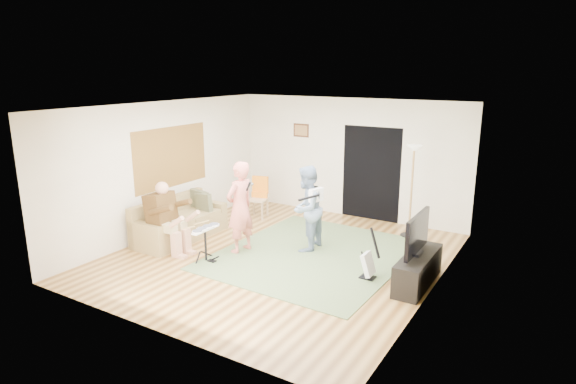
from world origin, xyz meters
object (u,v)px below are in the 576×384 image
(torchiere_lamp, at_px, (412,175))
(dining_chair, at_px, (259,203))
(guitarist, at_px, (306,209))
(television, at_px, (417,233))
(singer, at_px, (240,207))
(guitar_spare, at_px, (369,264))
(tv_cabinet, at_px, (418,270))
(drum_kit, at_px, (206,246))
(sofa, at_px, (178,225))

(torchiere_lamp, height_order, dining_chair, torchiere_lamp)
(torchiere_lamp, bearing_deg, guitarist, -129.58)
(torchiere_lamp, distance_m, television, 2.33)
(guitarist, bearing_deg, singer, -56.54)
(guitarist, relative_size, dining_chair, 1.73)
(guitar_spare, xyz_separation_m, television, (0.69, 0.21, 0.60))
(guitar_spare, relative_size, torchiere_lamp, 0.47)
(singer, relative_size, guitar_spare, 1.93)
(guitar_spare, xyz_separation_m, torchiere_lamp, (-0.07, 2.36, 1.03))
(torchiere_lamp, distance_m, tv_cabinet, 2.53)
(tv_cabinet, bearing_deg, drum_kit, -164.25)
(guitarist, xyz_separation_m, tv_cabinet, (2.25, -0.42, -0.55))
(dining_chair, relative_size, tv_cabinet, 0.67)
(torchiere_lamp, bearing_deg, singer, -134.77)
(singer, height_order, guitar_spare, singer)
(guitarist, height_order, torchiere_lamp, torchiere_lamp)
(sofa, relative_size, singer, 1.16)
(drum_kit, xyz_separation_m, dining_chair, (-0.68, 2.64, 0.05))
(drum_kit, bearing_deg, television, 15.96)
(dining_chair, bearing_deg, drum_kit, -89.13)
(guitarist, relative_size, torchiere_lamp, 0.86)
(dining_chair, distance_m, tv_cabinet, 4.49)
(tv_cabinet, bearing_deg, sofa, -175.98)
(guitarist, distance_m, torchiere_lamp, 2.30)
(guitarist, relative_size, tv_cabinet, 1.15)
(sofa, height_order, singer, singer)
(guitar_spare, distance_m, television, 0.94)
(guitar_spare, relative_size, tv_cabinet, 0.63)
(drum_kit, height_order, tv_cabinet, drum_kit)
(drum_kit, bearing_deg, guitar_spare, 15.83)
(television, bearing_deg, drum_kit, -164.04)
(television, bearing_deg, dining_chair, 158.17)
(sofa, relative_size, tv_cabinet, 1.42)
(guitarist, bearing_deg, television, 76.89)
(singer, relative_size, torchiere_lamp, 0.92)
(guitar_spare, xyz_separation_m, tv_cabinet, (0.74, 0.21, -0.00))
(sofa, xyz_separation_m, dining_chair, (0.61, 1.99, 0.07))
(torchiere_lamp, distance_m, dining_chair, 3.53)
(guitar_spare, distance_m, dining_chair, 3.90)
(guitarist, height_order, tv_cabinet, guitarist)
(sofa, distance_m, torchiere_lamp, 4.80)
(dining_chair, bearing_deg, singer, -77.88)
(dining_chair, bearing_deg, torchiere_lamp, -4.92)
(sofa, xyz_separation_m, guitarist, (2.54, 0.76, 0.54))
(tv_cabinet, height_order, television, television)
(sofa, bearing_deg, television, 4.07)
(guitar_spare, bearing_deg, dining_chair, 151.58)
(singer, xyz_separation_m, tv_cabinet, (3.24, 0.29, -0.61))
(guitar_spare, height_order, dining_chair, dining_chair)
(torchiere_lamp, bearing_deg, guitar_spare, -88.24)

